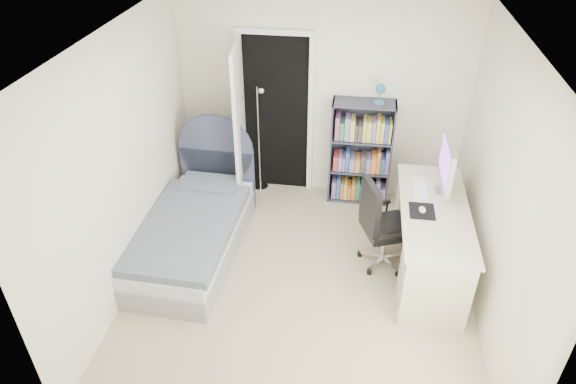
# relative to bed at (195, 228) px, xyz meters

# --- Properties ---
(room_shell) EXTENTS (3.50, 3.70, 2.60)m
(room_shell) POSITION_rel_bed_xyz_m (1.22, -0.38, 0.97)
(room_shell) COLOR tan
(room_shell) RESTS_ON ground
(door) EXTENTS (0.92, 0.83, 2.06)m
(door) POSITION_rel_bed_xyz_m (0.44, 1.14, 0.76)
(door) COLOR black
(door) RESTS_ON ground
(bed) EXTENTS (1.01, 2.01, 1.22)m
(bed) POSITION_rel_bed_xyz_m (0.00, 0.00, 0.00)
(bed) COLOR gray
(bed) RESTS_ON ground
(nightstand) EXTENTS (0.35, 0.35, 0.53)m
(nightstand) POSITION_rel_bed_xyz_m (0.15, 1.16, 0.07)
(nightstand) COLOR tan
(nightstand) RESTS_ON ground
(floor_lamp) EXTENTS (0.20, 0.20, 1.41)m
(floor_lamp) POSITION_rel_bed_xyz_m (0.49, 1.31, 0.30)
(floor_lamp) COLOR silver
(floor_lamp) RESTS_ON ground
(bookcase) EXTENTS (0.73, 0.31, 1.55)m
(bookcase) POSITION_rel_bed_xyz_m (1.74, 1.26, 0.34)
(bookcase) COLOR #383A4C
(bookcase) RESTS_ON ground
(desk) EXTENTS (0.66, 1.66, 1.36)m
(desk) POSITION_rel_bed_xyz_m (2.48, -0.02, 0.17)
(desk) COLOR beige
(desk) RESTS_ON ground
(office_chair) EXTENTS (0.58, 0.59, 1.02)m
(office_chair) POSITION_rel_bed_xyz_m (1.97, 0.03, 0.28)
(office_chair) COLOR silver
(office_chair) RESTS_ON ground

